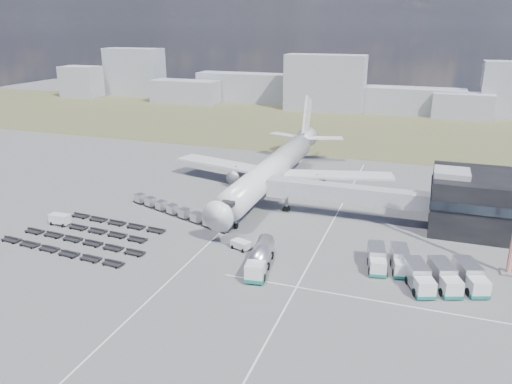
% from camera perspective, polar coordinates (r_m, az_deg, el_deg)
% --- Properties ---
extents(ground, '(420.00, 420.00, 0.00)m').
position_cam_1_polar(ground, '(83.82, -4.57, -6.43)').
color(ground, '#565659').
rests_on(ground, ground).
extents(grass_strip, '(420.00, 90.00, 0.01)m').
position_cam_1_polar(grass_strip, '(185.25, 9.41, 7.44)').
color(grass_strip, '#4A482C').
rests_on(grass_strip, ground).
extents(lane_markings, '(47.12, 110.00, 0.01)m').
position_cam_1_polar(lane_markings, '(83.24, 2.48, -6.56)').
color(lane_markings, silver).
rests_on(lane_markings, ground).
extents(jet_bridge, '(30.30, 3.80, 7.05)m').
position_cam_1_polar(jet_bridge, '(95.82, 9.11, -0.06)').
color(jet_bridge, '#939399').
rests_on(jet_bridge, ground).
extents(airliner, '(51.59, 64.53, 17.62)m').
position_cam_1_polar(airliner, '(110.44, 2.16, 2.83)').
color(airliner, silver).
rests_on(airliner, ground).
extents(skyline, '(285.82, 26.61, 23.46)m').
position_cam_1_polar(skyline, '(223.80, 8.19, 11.56)').
color(skyline, '#9397A1').
rests_on(skyline, ground).
extents(fuel_tanker, '(4.39, 11.30, 3.56)m').
position_cam_1_polar(fuel_tanker, '(76.31, 0.48, -7.54)').
color(fuel_tanker, silver).
rests_on(fuel_tanker, ground).
extents(pushback_tug, '(3.65, 2.80, 1.46)m').
position_cam_1_polar(pushback_tug, '(83.03, -1.73, -6.07)').
color(pushback_tug, silver).
rests_on(pushback_tug, ground).
extents(utility_van, '(3.81, 1.77, 2.06)m').
position_cam_1_polar(utility_van, '(99.44, -21.50, -2.94)').
color(utility_van, silver).
rests_on(utility_van, ground).
extents(catering_truck, '(4.40, 7.14, 3.05)m').
position_cam_1_polar(catering_truck, '(116.05, 2.93, 1.69)').
color(catering_truck, silver).
rests_on(catering_truck, ground).
extents(service_trucks_near, '(7.19, 8.13, 2.88)m').
position_cam_1_polar(service_trucks_near, '(78.96, 14.91, -7.45)').
color(service_trucks_near, silver).
rests_on(service_trucks_near, ground).
extents(service_trucks_far, '(12.00, 10.57, 3.04)m').
position_cam_1_polar(service_trucks_far, '(76.08, 20.74, -9.06)').
color(service_trucks_far, silver).
rests_on(service_trucks_far, ground).
extents(uld_row, '(25.11, 10.55, 1.77)m').
position_cam_1_polar(uld_row, '(97.66, -8.90, -2.18)').
color(uld_row, black).
rests_on(uld_row, ground).
extents(baggage_dollies, '(26.57, 17.27, 0.78)m').
position_cam_1_polar(baggage_dollies, '(92.05, -18.74, -4.77)').
color(baggage_dollies, black).
rests_on(baggage_dollies, ground).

